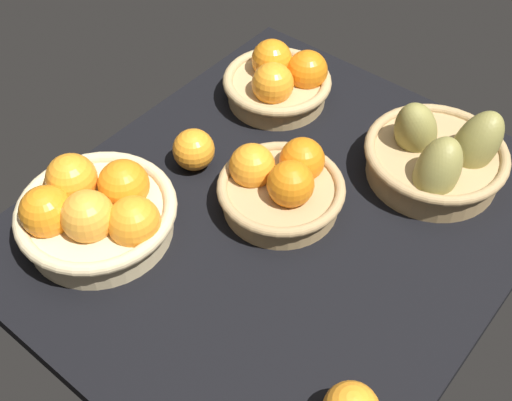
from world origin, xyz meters
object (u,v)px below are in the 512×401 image
Objects in this scene: basket_near_right_pears at (437,156)px; basket_far_left at (96,211)px; basket_far_right at (280,81)px; basket_center at (281,185)px; loose_orange_front_gap at (194,150)px.

basket_near_right_pears is 0.96× the size of basket_far_left.
basket_far_right is 0.99× the size of basket_center.
basket_far_left is at bearing 141.98° from basket_near_right_pears.
loose_orange_front_gap is (20.85, -1.27, -1.23)cm from basket_far_left.
basket_near_right_pears is 27.27cm from basket_center.
basket_near_right_pears is 3.31× the size of loose_orange_front_gap.
basket_near_right_pears is 1.17× the size of basket_far_right.
basket_far_right is at bearing -0.49° from loose_orange_front_gap.
basket_far_right is 23.98cm from loose_orange_front_gap.
basket_center is at bearing -141.58° from basket_far_right.
basket_far_right is (-0.14, 33.67, -0.39)cm from basket_near_right_pears.
loose_orange_front_gap is at bearing 98.44° from basket_center.
basket_near_right_pears is 57.06cm from basket_far_left.
basket_far_right reaches higher than loose_orange_front_gap.
basket_near_right_pears reaches higher than basket_center.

